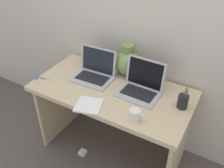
# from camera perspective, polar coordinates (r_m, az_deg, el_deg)

# --- Properties ---
(ground_plane) EXTENTS (6.00, 6.00, 0.00)m
(ground_plane) POSITION_cam_1_polar(r_m,az_deg,el_deg) (2.56, 0.00, -14.98)
(ground_plane) COLOR #564C47
(back_wall) EXTENTS (4.40, 0.04, 2.40)m
(back_wall) POSITION_cam_1_polar(r_m,az_deg,el_deg) (2.13, 5.21, 13.87)
(back_wall) COLOR beige
(back_wall) RESTS_ON ground
(desk) EXTENTS (1.32, 0.68, 0.76)m
(desk) POSITION_cam_1_polar(r_m,az_deg,el_deg) (2.15, 0.00, -4.92)
(desk) COLOR #D1B78C
(desk) RESTS_ON ground
(laptop_left) EXTENTS (0.36, 0.27, 0.26)m
(laptop_left) POSITION_cam_1_polar(r_m,az_deg,el_deg) (2.16, -3.96, 3.22)
(laptop_left) COLOR #B2B2B7
(laptop_left) RESTS_ON desk
(laptop_right) EXTENTS (0.34, 0.27, 0.27)m
(laptop_right) POSITION_cam_1_polar(r_m,az_deg,el_deg) (1.99, 6.86, -0.03)
(laptop_right) COLOR #B2B2B7
(laptop_right) RESTS_ON desk
(green_vase) EXTENTS (0.23, 0.23, 0.28)m
(green_vase) POSITION_cam_1_polar(r_m,az_deg,el_deg) (2.18, 3.64, 5.11)
(green_vase) COLOR #75934C
(green_vase) RESTS_ON desk
(notebook_stack) EXTENTS (0.24, 0.23, 0.01)m
(notebook_stack) POSITION_cam_1_polar(r_m,az_deg,el_deg) (1.87, -5.39, -4.91)
(notebook_stack) COLOR white
(notebook_stack) RESTS_ON desk
(coffee_mug) EXTENTS (0.11, 0.08, 0.09)m
(coffee_mug) POSITION_cam_1_polar(r_m,az_deg,el_deg) (1.74, 5.36, -7.16)
(coffee_mug) COLOR white
(coffee_mug) RESTS_ON desk
(pen_cup) EXTENTS (0.08, 0.08, 0.18)m
(pen_cup) POSITION_cam_1_polar(r_m,az_deg,el_deg) (1.90, 16.09, -3.85)
(pen_cup) COLOR black
(pen_cup) RESTS_ON desk
(scissors) EXTENTS (0.15, 0.08, 0.01)m
(scissors) POSITION_cam_1_polar(r_m,az_deg,el_deg) (2.26, -16.34, 1.27)
(scissors) COLOR #B7B7BC
(scissors) RESTS_ON desk
(power_brick) EXTENTS (0.07, 0.07, 0.03)m
(power_brick) POSITION_cam_1_polar(r_m,az_deg,el_deg) (2.54, -6.79, -15.45)
(power_brick) COLOR white
(power_brick) RESTS_ON ground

